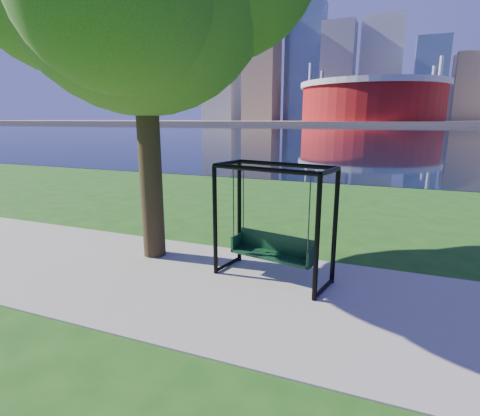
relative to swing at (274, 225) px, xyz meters
The scene contains 7 objects.
ground 1.17m from the swing, 144.94° to the right, with size 900.00×900.00×0.00m, color #1E5114.
path 1.36m from the swing, 116.12° to the right, with size 120.00×4.00×0.03m, color #9E937F.
river 101.74m from the swing, 90.21° to the left, with size 900.00×180.00×0.02m, color black.
far_bank 305.74m from the swing, 90.07° to the left, with size 900.00×228.00×2.00m, color #937F60.
stadium 235.33m from the swing, 92.53° to the left, with size 83.00×83.00×32.00m.
skyline 321.06m from the swing, 90.83° to the left, with size 392.00×66.00×96.50m.
swing is the anchor object (origin of this frame).
Camera 1 is at (2.29, -6.31, 3.04)m, focal length 28.00 mm.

